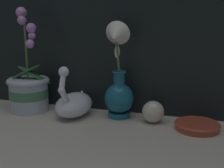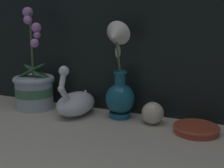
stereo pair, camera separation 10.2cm
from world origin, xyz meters
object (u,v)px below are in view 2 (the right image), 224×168
(blue_vase, at_px, (119,85))
(swan_figurine, at_px, (76,102))
(glass_sphere, at_px, (153,113))
(orchid_potted_plant, at_px, (34,87))
(amber_dish, at_px, (196,128))

(blue_vase, bearing_deg, swan_figurine, -169.60)
(blue_vase, relative_size, glass_sphere, 4.51)
(orchid_potted_plant, relative_size, amber_dish, 2.68)
(glass_sphere, bearing_deg, swan_figurine, -176.33)
(orchid_potted_plant, distance_m, glass_sphere, 0.46)
(swan_figurine, bearing_deg, blue_vase, 10.40)
(orchid_potted_plant, relative_size, swan_figurine, 1.85)
(swan_figurine, relative_size, blue_vase, 0.62)
(orchid_potted_plant, distance_m, amber_dish, 0.61)
(blue_vase, bearing_deg, amber_dish, -6.92)
(orchid_potted_plant, height_order, swan_figurine, orchid_potted_plant)
(blue_vase, distance_m, amber_dish, 0.29)
(orchid_potted_plant, bearing_deg, glass_sphere, 1.45)
(swan_figurine, bearing_deg, glass_sphere, 3.67)
(amber_dish, bearing_deg, blue_vase, 173.08)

